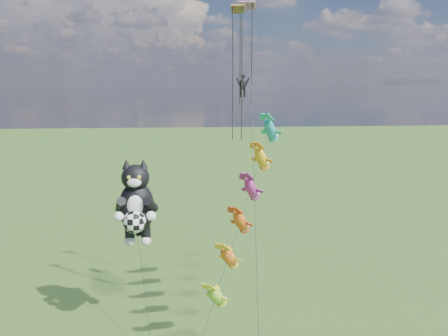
{
  "coord_description": "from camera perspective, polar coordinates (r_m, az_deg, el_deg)",
  "views": [
    {
      "loc": [
        8.05,
        -22.51,
        17.45
      ],
      "look_at": [
        10.58,
        9.83,
        11.08
      ],
      "focal_mm": 35.0,
      "sensor_mm": 36.0,
      "label": 1
    }
  ],
  "objects": [
    {
      "name": "cat_kite_rig",
      "position": [
        31.31,
        -11.4,
        -4.55
      ],
      "size": [
        3.05,
        4.38,
        12.25
      ],
      "rotation": [
        0.0,
        0.0,
        0.32
      ],
      "color": "brown",
      "rests_on": "ground"
    },
    {
      "name": "fish_windsock_rig",
      "position": [
        29.52,
        2.85,
        -4.85
      ],
      "size": [
        8.33,
        13.74,
        16.63
      ],
      "rotation": [
        0.0,
        0.0,
        -0.22
      ],
      "color": "brown",
      "rests_on": "ground"
    },
    {
      "name": "parafoil_rig",
      "position": [
        30.58,
        2.53,
        12.4
      ],
      "size": [
        2.11,
        17.55,
        26.41
      ],
      "rotation": [
        0.0,
        0.0,
        0.01
      ],
      "color": "brown",
      "rests_on": "ground"
    }
  ]
}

